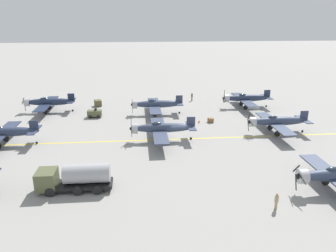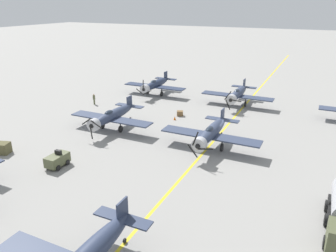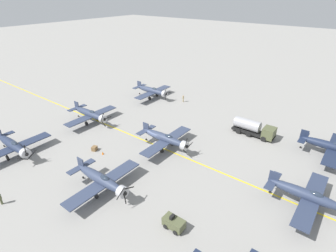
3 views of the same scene
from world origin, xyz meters
The scene contains 15 objects.
ground_plane centered at (0.00, 0.00, 0.00)m, with size 400.00×400.00×0.00m, color gray.
taxiway_stripe centered at (0.00, 0.00, 0.00)m, with size 0.30×160.00×0.01m, color yellow.
airplane_near_right centered at (17.02, -16.11, 2.01)m, with size 12.00×9.98×3.80m.
airplane_near_center centered at (1.26, -16.11, 2.01)m, with size 12.00×9.98×3.65m.
airplane_mid_right centered at (13.86, 2.66, 2.01)m, with size 12.00×9.98×3.65m.
airplane_far_center centered at (0.02, 25.90, 2.01)m, with size 12.00×9.98×3.65m.
airplane_far_right centered at (17.47, 23.73, 2.01)m, with size 12.00×9.98×3.65m.
airplane_mid_center centered at (-0.30, 2.66, 2.01)m, with size 12.00×9.98×3.72m.
fuel_tanker centered at (-14.42, 13.20, 1.51)m, with size 2.68×8.00×2.98m.
tow_tractor centered at (12.96, 14.28, 0.79)m, with size 1.57×2.60×1.79m.
ground_crew_walking centered at (23.64, -5.98, 1.00)m, with size 0.40×0.40×1.84m.
ground_crew_inspecting centered at (-20.13, -7.18, 0.96)m, with size 0.38×0.38×1.76m.
supply_crate_by_tanker centered at (7.85, -6.79, 0.38)m, with size 0.92×0.77×0.77m, color brown.
supply_crate_mid_lane centered at (21.07, 14.54, 0.65)m, with size 1.56×1.30×1.30m, color brown.
traffic_cone centered at (7.79, -4.67, 0.28)m, with size 0.36×0.36×0.55m, color orange.
Camera 1 is at (-47.08, 6.07, 18.16)m, focal length 35.00 mm.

